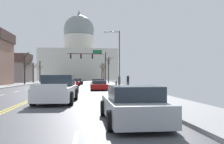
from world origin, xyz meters
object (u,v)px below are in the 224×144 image
object	(u,v)px
sedan_near_03	(99,85)
pedestrian_01	(119,80)
sedan_oncoming_00	(62,81)
sedan_oncoming_01	(55,80)
pickup_truck_near_05	(57,90)
sedan_near_04	(66,88)
sedan_near_06	(133,105)
sedan_near_02	(98,83)
sedan_near_00	(77,82)
signal_gantry	(92,59)
sedan_near_01	(74,83)
street_lamp_right	(117,54)
bicycle_parked	(116,83)
pedestrian_00	(128,80)

from	to	relation	value
sedan_near_03	pedestrian_01	size ratio (longest dim) A/B	2.83
sedan_oncoming_00	sedan_oncoming_01	distance (m)	12.42
sedan_near_03	pickup_truck_near_05	distance (m)	14.19
sedan_near_04	pickup_truck_near_05	bearing A→B (deg)	-90.02
sedan_near_06	sedan_oncoming_01	world-z (taller)	sedan_near_06
pickup_truck_near_05	sedan_oncoming_00	size ratio (longest dim) A/B	1.25
sedan_near_03	sedan_oncoming_01	size ratio (longest dim) A/B	0.97
sedan_near_02	pickup_truck_near_05	size ratio (longest dim) A/B	0.83
sedan_near_00	signal_gantry	bearing A→B (deg)	52.66
sedan_near_01	sedan_oncoming_01	xyz separation A→B (m)	(-6.84, 30.24, 0.05)
sedan_near_02	sedan_near_06	world-z (taller)	sedan_near_06
sedan_near_01	pedestrian_01	world-z (taller)	pedestrian_01
sedan_near_02	pedestrian_01	bearing A→B (deg)	7.14
street_lamp_right	sedan_near_04	xyz separation A→B (m)	(-5.97, -11.63, -4.17)
sedan_oncoming_01	bicycle_parked	distance (m)	36.26
signal_gantry	sedan_near_00	size ratio (longest dim) A/B	1.75
signal_gantry	street_lamp_right	xyz separation A→B (m)	(3.11, -18.15, -0.43)
sedan_near_03	sedan_oncoming_01	bearing A→B (deg)	103.68
sedan_near_00	bicycle_parked	size ratio (longest dim) A/B	2.56
pedestrian_00	bicycle_parked	bearing A→B (deg)	98.39
sedan_near_03	pedestrian_00	size ratio (longest dim) A/B	2.73
sedan_near_01	sedan_oncoming_01	size ratio (longest dim) A/B	0.91
sedan_near_03	sedan_near_04	distance (m)	7.64
signal_gantry	sedan_near_03	world-z (taller)	signal_gantry
signal_gantry	sedan_oncoming_00	bearing A→B (deg)	130.17
pickup_truck_near_05	pedestrian_01	xyz separation A→B (m)	(6.49, 20.41, 0.29)
sedan_near_06	sedan_near_03	bearing A→B (deg)	90.51
sedan_oncoming_01	sedan_near_01	bearing A→B (deg)	-77.25
signal_gantry	sedan_near_01	bearing A→B (deg)	-107.50
sedan_near_03	street_lamp_right	bearing A→B (deg)	59.95
street_lamp_right	pedestrian_00	bearing A→B (deg)	-48.27
pedestrian_01	sedan_near_03	bearing A→B (deg)	-116.18
pedestrian_00	sedan_near_06	bearing A→B (deg)	-98.89
sedan_near_00	pickup_truck_near_05	world-z (taller)	pickup_truck_near_05
sedan_near_04	signal_gantry	bearing A→B (deg)	84.51
sedan_near_01	pedestrian_00	world-z (taller)	pedestrian_00
sedan_near_02	signal_gantry	bearing A→B (deg)	91.83
signal_gantry	sedan_near_01	xyz separation A→B (m)	(-3.21, -10.19, -4.60)
pedestrian_01	pedestrian_00	bearing A→B (deg)	-77.45
sedan_near_00	pedestrian_00	xyz separation A→B (m)	(7.22, -15.79, 0.50)
street_lamp_right	sedan_near_06	xyz separation A→B (m)	(-2.54, -25.60, -4.11)
sedan_near_04	sedan_oncoming_01	bearing A→B (deg)	98.22
street_lamp_right	sedan_oncoming_00	size ratio (longest dim) A/B	1.81
signal_gantry	sedan_near_02	size ratio (longest dim) A/B	1.81
sedan_near_01	sedan_oncoming_00	bearing A→B (deg)	101.13
sedan_near_03	pedestrian_01	distance (m)	7.36
sedan_near_02	sedan_near_04	bearing A→B (deg)	-104.49
sedan_near_04	pedestrian_00	world-z (taller)	pedestrian_00
sedan_oncoming_00	bicycle_parked	world-z (taller)	sedan_oncoming_00
street_lamp_right	pedestrian_00	size ratio (longest dim) A/B	4.60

